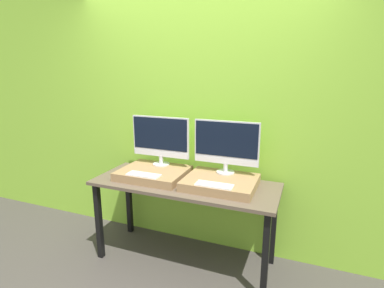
{
  "coord_description": "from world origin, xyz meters",
  "views": [
    {
      "loc": [
        1.0,
        -2.02,
        1.78
      ],
      "look_at": [
        0.0,
        0.5,
        1.11
      ],
      "focal_mm": 28.0,
      "sensor_mm": 36.0,
      "label": 1
    }
  ],
  "objects_px": {
    "keyboard_left": "(144,175)",
    "monitor_right": "(226,144)",
    "keyboard_right": "(214,185)",
    "monitor_left": "(160,138)"
  },
  "relations": [
    {
      "from": "monitor_right",
      "to": "keyboard_right",
      "type": "distance_m",
      "value": 0.43
    },
    {
      "from": "monitor_left",
      "to": "keyboard_left",
      "type": "bearing_deg",
      "value": -90.0
    },
    {
      "from": "keyboard_right",
      "to": "monitor_left",
      "type": "bearing_deg",
      "value": 152.7
    },
    {
      "from": "monitor_right",
      "to": "keyboard_left",
      "type": "bearing_deg",
      "value": -152.7
    },
    {
      "from": "monitor_left",
      "to": "keyboard_left",
      "type": "relative_size",
      "value": 1.93
    },
    {
      "from": "monitor_left",
      "to": "keyboard_left",
      "type": "height_order",
      "value": "monitor_left"
    },
    {
      "from": "keyboard_left",
      "to": "monitor_right",
      "type": "bearing_deg",
      "value": 27.3
    },
    {
      "from": "keyboard_left",
      "to": "monitor_right",
      "type": "xyz_separation_m",
      "value": [
        0.66,
        0.34,
        0.26
      ]
    },
    {
      "from": "keyboard_left",
      "to": "keyboard_right",
      "type": "relative_size",
      "value": 1.0
    },
    {
      "from": "keyboard_right",
      "to": "keyboard_left",
      "type": "bearing_deg",
      "value": 180.0
    }
  ]
}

